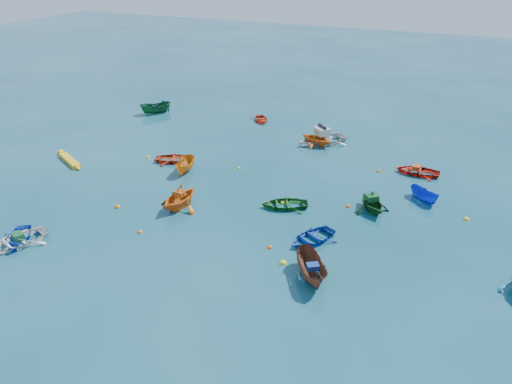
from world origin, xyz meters
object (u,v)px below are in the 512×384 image
at_px(dinghy_blue_sw, 18,242).
at_px(motorboat_white, 321,143).
at_px(dinghy_blue_se, 312,241).
at_px(dinghy_white_near, 18,244).
at_px(kayak_yellow, 70,162).

relative_size(dinghy_blue_sw, motorboat_white, 0.64).
bearing_deg(dinghy_blue_se, dinghy_white_near, -126.51).
relative_size(dinghy_white_near, motorboat_white, 0.76).
xyz_separation_m(dinghy_blue_se, motorboat_white, (-4.11, 15.38, 0.00)).
xyz_separation_m(dinghy_white_near, kayak_yellow, (-5.69, 10.54, 0.00)).
bearing_deg(motorboat_white, dinghy_blue_se, -33.29).
height_order(dinghy_blue_se, kayak_yellow, dinghy_blue_se).
xyz_separation_m(dinghy_blue_sw, kayak_yellow, (-5.46, 10.32, 0.00)).
bearing_deg(kayak_yellow, dinghy_blue_se, -70.43).
distance_m(dinghy_blue_sw, dinghy_blue_se, 17.14).
distance_m(dinghy_white_near, motorboat_white, 25.25).
xyz_separation_m(dinghy_white_near, motorboat_white, (11.32, 22.58, 0.00)).
height_order(dinghy_blue_sw, dinghy_blue_se, dinghy_blue_se).
relative_size(dinghy_blue_sw, dinghy_blue_se, 0.94).
xyz_separation_m(dinghy_white_near, dinghy_blue_se, (15.43, 7.20, 0.00)).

